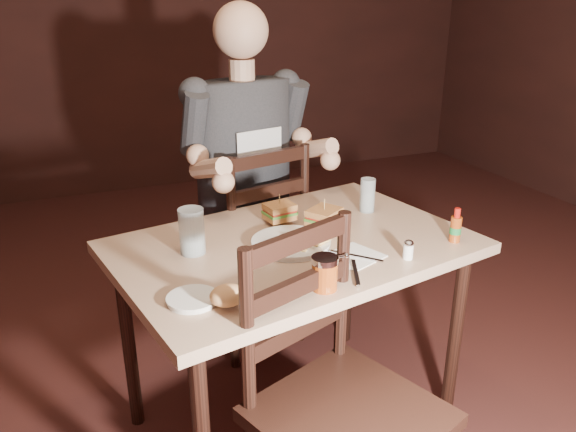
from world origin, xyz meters
name	(u,v)px	position (x,y,z in m)	size (l,w,h in m)	color
room_shell	(362,67)	(0.00, 0.00, 1.40)	(7.00, 7.00, 7.00)	black
main_table	(293,263)	(-0.05, 0.33, 0.69)	(1.34, 1.01, 0.77)	tan
chair_far	(246,244)	(-0.02, 0.96, 0.49)	(0.45, 0.50, 0.99)	black
chair_near	(349,416)	(-0.13, -0.24, 0.50)	(0.46, 0.50, 0.99)	black
diner	(249,132)	(-0.01, 0.91, 1.03)	(0.60, 0.47, 1.05)	#302F34
dinner_plate	(291,244)	(-0.07, 0.30, 0.78)	(0.27, 0.27, 0.02)	white
sandwich_left	(280,207)	(-0.03, 0.51, 0.83)	(0.11, 0.09, 0.10)	#B87D44
sandwich_right	(324,211)	(0.10, 0.40, 0.84)	(0.12, 0.10, 0.10)	#B87D44
fries_pile	(300,239)	(-0.05, 0.27, 0.80)	(0.25, 0.17, 0.04)	#EDBB67
ketchup_dollop	(323,220)	(0.11, 0.43, 0.79)	(0.04, 0.04, 0.01)	maroon
glass_left	(192,231)	(-0.40, 0.38, 0.85)	(0.08, 0.08, 0.16)	silver
glass_right	(367,195)	(0.34, 0.49, 0.84)	(0.06, 0.06, 0.13)	silver
hot_sauce	(456,225)	(0.47, 0.12, 0.83)	(0.04, 0.04, 0.12)	#923A10
salt_shaker	(408,250)	(0.24, 0.06, 0.80)	(0.03, 0.03, 0.06)	white
syrup_dispenser	(325,273)	(-0.10, -0.01, 0.82)	(0.08, 0.08, 0.10)	#923A10
napkin	(354,256)	(0.09, 0.14, 0.77)	(0.16, 0.15, 0.00)	white
knife	(353,255)	(0.08, 0.14, 0.78)	(0.01, 0.21, 0.00)	silver
fork	(356,272)	(0.03, 0.03, 0.78)	(0.01, 0.17, 0.01)	silver
side_plate	(193,300)	(-0.48, 0.06, 0.78)	(0.14, 0.14, 0.01)	white
bread_roll	(228,295)	(-0.40, -0.01, 0.81)	(0.10, 0.08, 0.06)	tan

